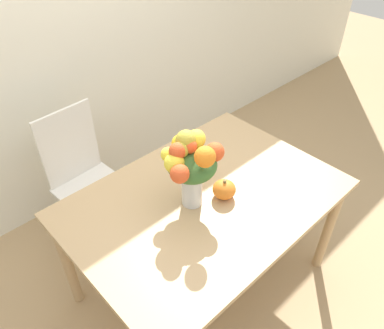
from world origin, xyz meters
name	(u,v)px	position (x,y,z in m)	size (l,w,h in m)	color
ground_plane	(203,280)	(0.00, 0.00, 0.00)	(12.00, 12.00, 0.00)	tan
wall_back	(61,26)	(0.00, 1.32, 1.35)	(8.00, 0.06, 2.70)	silver
dining_table	(205,208)	(0.00, 0.00, 0.68)	(1.45, 1.01, 0.77)	tan
flower_vase	(191,163)	(-0.08, 0.02, 1.03)	(0.31, 0.31, 0.43)	silver
pumpkin	(224,189)	(0.08, -0.07, 0.82)	(0.12, 0.12, 0.11)	orange
dining_chair_near_window	(86,179)	(-0.27, 0.86, 0.51)	(0.45, 0.45, 0.99)	white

